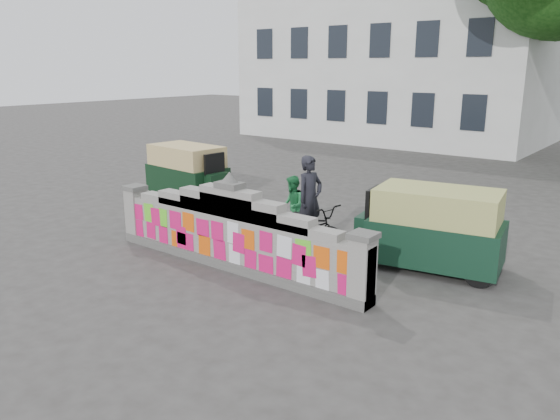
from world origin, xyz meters
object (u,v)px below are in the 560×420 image
at_px(pedestrian, 292,206).
at_px(rickshaw_left, 189,171).
at_px(rickshaw_right, 432,228).
at_px(cyclist_rider, 310,210).
at_px(cyclist_bike, 309,226).

xyz_separation_m(pedestrian, rickshaw_left, (-4.89, 1.17, 0.12)).
bearing_deg(rickshaw_right, pedestrian, -11.34).
bearing_deg(pedestrian, cyclist_rider, 15.81).
bearing_deg(rickshaw_left, cyclist_bike, -12.72).
relative_size(cyclist_rider, rickshaw_left, 0.63).
relative_size(pedestrian, rickshaw_left, 0.49).
relative_size(cyclist_rider, rickshaw_right, 0.61).
bearing_deg(pedestrian, cyclist_bike, 15.81).
xyz_separation_m(cyclist_bike, rickshaw_left, (-5.90, 1.88, 0.29)).
xyz_separation_m(pedestrian, rickshaw_right, (3.59, -0.11, 0.13)).
height_order(pedestrian, rickshaw_left, rickshaw_left).
bearing_deg(rickshaw_left, cyclist_rider, -12.72).
bearing_deg(cyclist_rider, rickshaw_left, 81.96).
bearing_deg(rickshaw_left, pedestrian, -8.45).
distance_m(cyclist_rider, rickshaw_left, 6.19).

